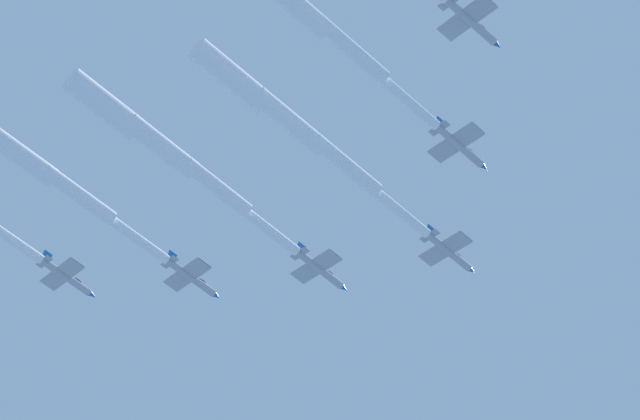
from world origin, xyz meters
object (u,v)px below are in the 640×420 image
at_px(jet_port_inner, 163,148).
at_px(jet_port_mid, 19,155).
at_px(jet_lead, 290,123).
at_px(jet_starboard_inner, 293,3).

bearing_deg(jet_port_inner, jet_port_mid, 39.77).
height_order(jet_lead, jet_port_mid, jet_lead).
height_order(jet_lead, jet_starboard_inner, jet_lead).
distance_m(jet_port_inner, jet_starboard_inner, 27.66).
xyz_separation_m(jet_lead, jet_starboard_inner, (-13.01, 12.98, -1.82)).
xyz_separation_m(jet_starboard_inner, jet_port_mid, (42.61, 9.43, -0.01)).
xyz_separation_m(jet_lead, jet_port_inner, (14.46, 9.81, -2.12)).
bearing_deg(jet_lead, jet_port_mid, 37.13).
distance_m(jet_starboard_inner, jet_port_mid, 43.64).
bearing_deg(jet_port_mid, jet_starboard_inner, -167.52).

